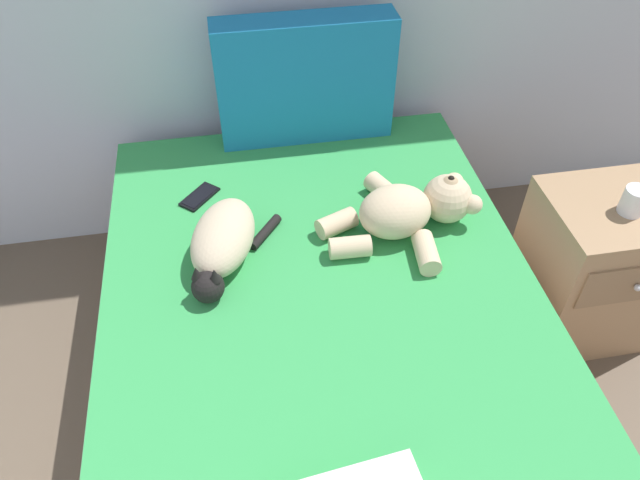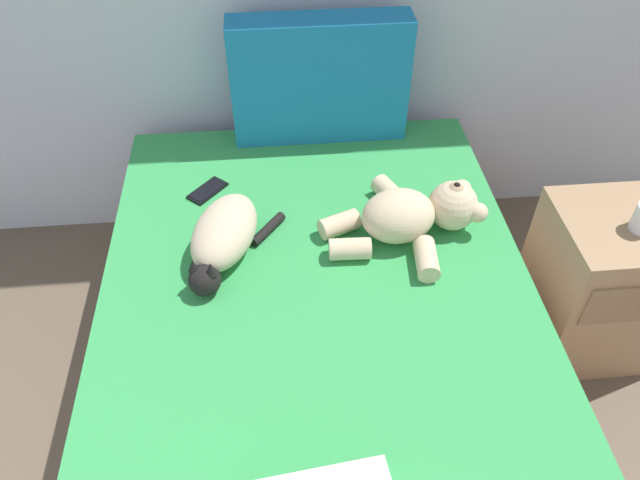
# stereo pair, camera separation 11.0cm
# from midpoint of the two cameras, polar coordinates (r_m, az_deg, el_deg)

# --- Properties ---
(bed) EXTENTS (1.39, 2.07, 0.55)m
(bed) POSITION_cam_midpoint_polar(r_m,az_deg,el_deg) (2.01, -0.88, -12.19)
(bed) COLOR #9E7A56
(bed) RESTS_ON ground_plane
(patterned_cushion) EXTENTS (0.67, 0.14, 0.48)m
(patterned_cushion) POSITION_cam_midpoint_polar(r_m,az_deg,el_deg) (2.35, -2.79, 14.89)
(patterned_cushion) COLOR #1972AD
(patterned_cushion) RESTS_ON bed
(cat) EXTENTS (0.34, 0.42, 0.15)m
(cat) POSITION_cam_midpoint_polar(r_m,az_deg,el_deg) (1.92, -10.90, -0.25)
(cat) COLOR #C6B293
(cat) RESTS_ON bed
(teddy_bear) EXTENTS (0.56, 0.48, 0.18)m
(teddy_bear) POSITION_cam_midpoint_polar(r_m,az_deg,el_deg) (2.01, 7.02, 2.87)
(teddy_bear) COLOR beige
(teddy_bear) RESTS_ON bed
(cell_phone) EXTENTS (0.15, 0.16, 0.01)m
(cell_phone) POSITION_cam_midpoint_polar(r_m,az_deg,el_deg) (2.21, -12.77, 4.01)
(cell_phone) COLOR black
(cell_phone) RESTS_ON bed
(nightstand) EXTENTS (0.46, 0.44, 0.62)m
(nightstand) POSITION_cam_midpoint_polar(r_m,az_deg,el_deg) (2.44, 23.26, -2.45)
(nightstand) COLOR #9E7A56
(nightstand) RESTS_ON ground_plane
(mug) EXTENTS (0.12, 0.08, 0.09)m
(mug) POSITION_cam_midpoint_polar(r_m,az_deg,el_deg) (2.20, 26.47, 3.32)
(mug) COLOR silver
(mug) RESTS_ON nightstand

